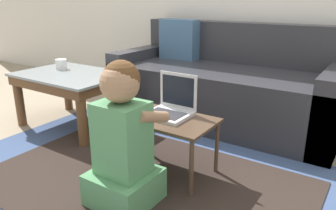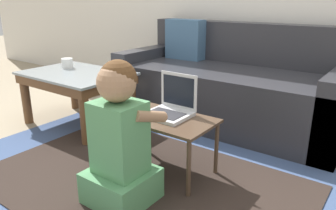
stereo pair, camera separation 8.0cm
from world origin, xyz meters
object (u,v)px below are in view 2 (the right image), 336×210
computer_mouse (134,110)px  person_seated (120,141)px  laptop (170,109)px  cup_on_table (67,63)px  laptop_desk (161,123)px  couch (229,87)px  coffee_table (77,81)px

computer_mouse → person_seated: 0.39m
laptop → cup_on_table: 1.25m
laptop_desk → person_seated: size_ratio=0.85×
laptop → person_seated: person_seated is taller
laptop_desk → cup_on_table: (-1.20, 0.27, 0.17)m
computer_mouse → cup_on_table: bearing=162.7°
couch → computer_mouse: 1.09m
couch → person_seated: couch is taller
couch → laptop: (0.10, -0.98, 0.10)m
couch → coffee_table: bearing=-138.7°
coffee_table → laptop_desk: bearing=-11.6°
person_seated → couch: bearing=94.3°
cup_on_table → laptop: bearing=-10.1°
laptop → computer_mouse: (-0.20, -0.10, -0.02)m
laptop → computer_mouse: 0.22m
coffee_table → computer_mouse: bearing=-16.9°
coffee_table → cup_on_table: (-0.19, 0.07, 0.11)m
computer_mouse → laptop: bearing=27.7°
cup_on_table → person_seated: bearing=-27.7°
laptop → person_seated: size_ratio=0.34×
person_seated → cup_on_table: (-1.24, 0.65, 0.14)m
couch → laptop: 0.99m
laptop → person_seated: bearing=-88.9°
couch → person_seated: 1.41m
laptop_desk → person_seated: 0.38m
coffee_table → laptop_desk: coffee_table is taller
laptop_desk → computer_mouse: (-0.17, -0.05, 0.06)m
computer_mouse → coffee_table: bearing=163.1°
coffee_table → laptop: (1.04, -0.15, 0.02)m
coffee_table → computer_mouse: (0.84, -0.25, -0.00)m
couch → cup_on_table: 1.37m
laptop_desk → laptop: laptop is taller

